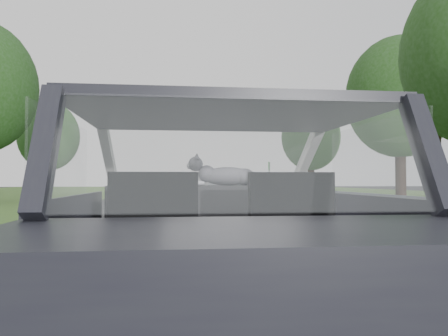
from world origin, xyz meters
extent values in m
cube|color=black|center=(0.00, 0.00, 0.72)|extent=(1.80, 4.00, 1.45)
cube|color=black|center=(0.00, 0.62, 0.85)|extent=(1.58, 0.45, 0.30)
cube|color=black|center=(-0.40, -0.29, 0.88)|extent=(0.50, 0.72, 0.42)
cube|color=black|center=(0.40, -0.29, 0.88)|extent=(0.50, 0.72, 0.42)
torus|color=black|center=(-0.40, 0.33, 0.92)|extent=(0.36, 0.36, 0.04)
ellipsoid|color=slate|center=(0.15, 0.60, 1.08)|extent=(0.60, 0.25, 0.26)
cube|color=slate|center=(4.30, 10.00, 0.58)|extent=(0.05, 90.00, 0.32)
imported|color=silver|center=(0.66, 22.89, 0.77)|extent=(2.15, 4.79, 1.54)
cube|color=#1B6623|center=(6.28, 26.34, 1.15)|extent=(0.37, 0.90, 2.29)
cylinder|color=#33261A|center=(7.93, 9.86, 4.11)|extent=(0.35, 0.35, 8.23)
camera|label=1|loc=(-0.29, -2.90, 1.04)|focal=35.00mm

